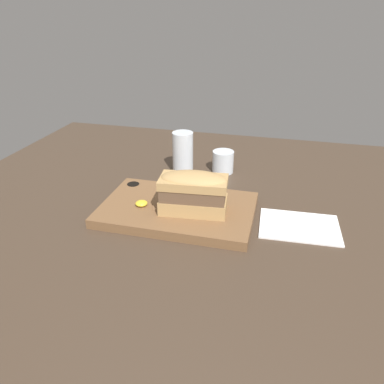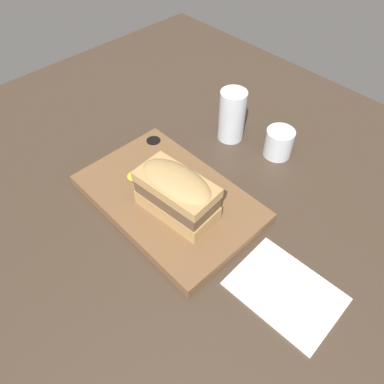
{
  "view_description": "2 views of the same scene",
  "coord_description": "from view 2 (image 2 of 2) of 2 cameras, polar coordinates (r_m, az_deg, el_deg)",
  "views": [
    {
      "loc": [
        16.94,
        -81.97,
        48.26
      ],
      "look_at": [
        -1.71,
        -9.09,
        10.14
      ],
      "focal_mm": 35.0,
      "sensor_mm": 36.0,
      "label": 1
    },
    {
      "loc": [
        33.46,
        -37.03,
        61.12
      ],
      "look_at": [
        0.11,
        -5.26,
        9.7
      ],
      "focal_mm": 35.0,
      "sensor_mm": 36.0,
      "label": 2
    }
  ],
  "objects": [
    {
      "name": "dining_table",
      "position": [
        0.78,
        2.74,
        -2.23
      ],
      "size": [
        145.05,
        117.31,
        2.0
      ],
      "color": "#423326",
      "rests_on": "ground"
    },
    {
      "name": "water_glass",
      "position": [
        0.9,
        6.07,
        11.07
      ],
      "size": [
        6.18,
        6.18,
        12.58
      ],
      "color": "silver",
      "rests_on": "dining_table"
    },
    {
      "name": "wine_glass",
      "position": [
        0.88,
        13.08,
        7.13
      ],
      "size": [
        6.42,
        6.42,
        6.62
      ],
      "color": "silver",
      "rests_on": "dining_table"
    },
    {
      "name": "mustard_dollop",
      "position": [
        0.79,
        -8.81,
        2.42
      ],
      "size": [
        2.96,
        2.96,
        1.18
      ],
      "color": "yellow",
      "rests_on": "serving_board"
    },
    {
      "name": "serving_board",
      "position": [
        0.77,
        -3.56,
        -0.9
      ],
      "size": [
        36.72,
        23.62,
        2.38
      ],
      "color": "brown",
      "rests_on": "dining_table"
    },
    {
      "name": "napkin",
      "position": [
        0.68,
        14.04,
        -14.46
      ],
      "size": [
        18.57,
        13.98,
        0.4
      ],
      "rotation": [
        0.0,
        0.0,
        0.04
      ],
      "color": "white",
      "rests_on": "dining_table"
    },
    {
      "name": "sandwich",
      "position": [
        0.69,
        -2.36,
        -0.07
      ],
      "size": [
        16.17,
        9.32,
        9.81
      ],
      "rotation": [
        0.0,
        0.0,
        0.1
      ],
      "color": "tan",
      "rests_on": "serving_board"
    }
  ]
}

